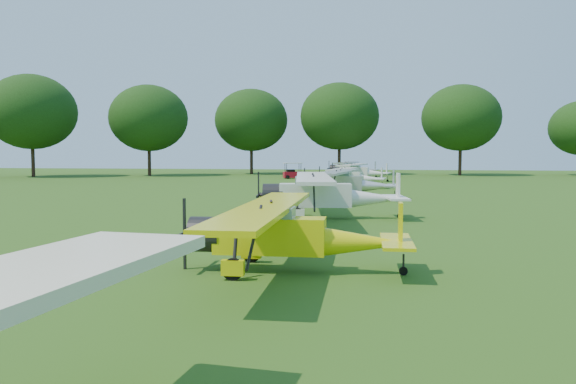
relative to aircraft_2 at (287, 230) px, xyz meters
name	(u,v)px	position (x,y,z in m)	size (l,w,h in m)	color
ground	(299,227)	(-0.87, 8.63, -1.09)	(160.00, 160.00, 0.00)	#325314
tree_belt	(390,26)	(2.71, 8.79, 6.94)	(137.36, 130.27, 14.52)	black
aircraft_2	(287,230)	(0.00, 0.00, 0.00)	(5.93, 9.42, 1.86)	#D6D309
aircraft_3	(326,191)	(-0.05, 11.82, 0.18)	(6.95, 11.03, 2.16)	white
aircraft_4	(347,181)	(0.30, 23.56, 0.09)	(6.43, 10.22, 2.01)	silver
aircraft_5	(349,175)	(-0.10, 35.09, -0.01)	(5.89, 9.37, 1.84)	white
aircraft_6	(359,170)	(0.32, 46.71, 0.07)	(6.39, 10.11, 1.99)	white
aircraft_7	(351,167)	(-0.96, 58.16, 0.09)	(6.48, 10.27, 2.02)	silver
golf_cart	(292,173)	(-7.60, 51.61, -0.46)	(2.49, 1.97, 1.87)	#A30B1A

